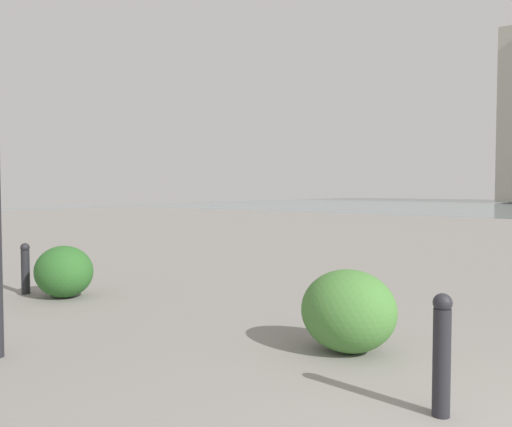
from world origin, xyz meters
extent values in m
cylinder|color=#232328|center=(1.52, -0.67, 0.37)|extent=(0.12, 0.12, 0.74)
sphere|color=#232328|center=(1.52, -0.67, 0.78)|extent=(0.13, 0.13, 0.13)
cylinder|color=#232328|center=(7.75, -1.17, 0.32)|extent=(0.12, 0.12, 0.64)
sphere|color=#232328|center=(7.75, -1.17, 0.68)|extent=(0.13, 0.13, 0.13)
ellipsoid|color=#2D6628|center=(7.09, -1.37, 0.37)|extent=(0.86, 0.78, 0.73)
ellipsoid|color=#477F38|center=(2.70, -1.57, 0.39)|extent=(0.92, 0.83, 0.78)
camera|label=1|loc=(0.34, 2.92, 1.55)|focal=37.59mm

